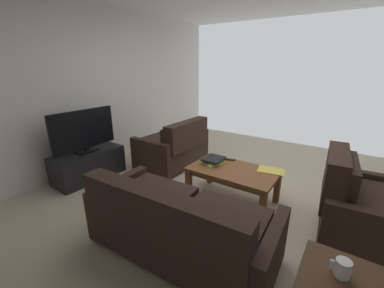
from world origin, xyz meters
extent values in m
cube|color=#B7A88E|center=(0.00, 0.00, 0.00)|extent=(5.20, 5.87, 0.01)
cube|color=silver|center=(2.60, 0.00, 1.32)|extent=(0.12, 5.87, 2.64)
cylinder|color=black|center=(-0.62, 0.83, 0.03)|extent=(0.05, 0.05, 0.06)
cylinder|color=black|center=(0.74, 0.90, 0.03)|extent=(0.05, 0.05, 0.06)
cylinder|color=black|center=(0.70, 1.56, 0.03)|extent=(0.05, 0.05, 0.06)
cube|color=black|center=(0.04, 1.19, 0.23)|extent=(1.55, 0.86, 0.35)
cube|color=black|center=(-0.33, 1.15, 0.46)|extent=(0.74, 0.72, 0.10)
cube|color=black|center=(0.42, 1.19, 0.46)|extent=(0.74, 0.72, 0.10)
cube|color=black|center=(0.03, 1.52, 0.57)|extent=(1.52, 0.26, 0.43)
cube|color=black|center=(-0.35, 1.39, 0.57)|extent=(0.69, 0.16, 0.30)
cube|color=black|center=(0.41, 1.43, 0.57)|extent=(0.69, 0.16, 0.30)
cube|color=black|center=(-0.76, 1.15, 0.30)|extent=(0.14, 0.79, 0.51)
cube|color=black|center=(0.85, 1.23, 0.30)|extent=(0.14, 0.79, 0.51)
cylinder|color=black|center=(1.78, -0.81, 0.03)|extent=(0.05, 0.05, 0.06)
cylinder|color=black|center=(1.78, 0.01, 0.03)|extent=(0.05, 0.05, 0.06)
cylinder|color=black|center=(1.12, -0.81, 0.03)|extent=(0.05, 0.05, 0.06)
cylinder|color=black|center=(1.12, 0.01, 0.03)|extent=(0.05, 0.05, 0.06)
cube|color=#33231C|center=(1.45, -0.40, 0.25)|extent=(0.78, 0.98, 0.38)
cube|color=#33231C|center=(1.47, -0.65, 0.49)|extent=(0.69, 0.46, 0.10)
cube|color=#33231C|center=(1.47, -0.15, 0.49)|extent=(0.69, 0.46, 0.10)
cube|color=#33231C|center=(1.12, -0.40, 0.61)|extent=(0.18, 0.98, 0.45)
cube|color=#33231C|center=(1.23, -0.65, 0.61)|extent=(0.12, 0.44, 0.31)
cube|color=#33231C|center=(1.23, -0.15, 0.61)|extent=(0.12, 0.44, 0.31)
cube|color=#33231C|center=(1.45, -0.94, 0.32)|extent=(0.78, 0.10, 0.54)
cube|color=#33231C|center=(1.45, 0.14, 0.32)|extent=(0.78, 0.10, 0.54)
cube|color=brown|center=(0.05, 0.09, 0.43)|extent=(1.08, 0.65, 0.04)
cube|color=brown|center=(0.05, 0.09, 0.38)|extent=(0.99, 0.58, 0.05)
cube|color=brown|center=(-0.45, -0.19, 0.20)|extent=(0.07, 0.07, 0.41)
cube|color=brown|center=(0.54, -0.19, 0.20)|extent=(0.07, 0.07, 0.41)
cube|color=brown|center=(-0.45, 0.37, 0.20)|extent=(0.07, 0.07, 0.41)
cube|color=brown|center=(0.54, 0.37, 0.20)|extent=(0.07, 0.07, 0.41)
cube|color=#472D1C|center=(-1.24, 1.44, 0.60)|extent=(0.50, 0.50, 0.03)
cylinder|color=#472D1C|center=(-1.02, 1.22, 0.29)|extent=(0.04, 0.04, 0.59)
cube|color=black|center=(2.18, 0.75, 0.22)|extent=(0.47, 1.04, 0.44)
cube|color=black|center=(2.31, 0.75, 0.22)|extent=(0.03, 0.88, 0.27)
cube|color=black|center=(2.20, 0.78, 0.22)|extent=(0.20, 0.24, 0.06)
cube|color=black|center=(2.18, 0.75, 0.45)|extent=(0.20, 0.32, 0.02)
cube|color=black|center=(2.18, 0.75, 0.49)|extent=(0.04, 0.06, 0.06)
cube|color=black|center=(2.18, 0.75, 0.80)|extent=(0.04, 1.00, 0.57)
cube|color=black|center=(2.20, 0.75, 0.80)|extent=(0.01, 0.97, 0.54)
cylinder|color=black|center=(-1.07, 0.42, 0.03)|extent=(0.05, 0.05, 0.06)
cylinder|color=black|center=(-1.02, -0.18, 0.03)|extent=(0.05, 0.05, 0.06)
cube|color=#33231C|center=(-1.38, 0.09, 0.26)|extent=(0.85, 0.83, 0.39)
cube|color=#33231C|center=(-1.40, 0.09, 0.50)|extent=(0.76, 0.76, 0.10)
cube|color=#33231C|center=(-1.04, 0.12, 0.66)|extent=(0.24, 0.78, 0.51)
cube|color=#33231C|center=(-1.15, 0.11, 0.66)|extent=(0.17, 0.70, 0.37)
cube|color=#33231C|center=(-1.41, 0.52, 0.33)|extent=(0.80, 0.16, 0.55)
cube|color=#33231C|center=(-1.35, -0.34, 0.33)|extent=(0.80, 0.16, 0.55)
cylinder|color=white|center=(-1.19, 1.40, 0.67)|extent=(0.08, 0.08, 0.10)
cube|color=white|center=(-1.14, 1.40, 0.67)|extent=(0.02, 0.01, 0.06)
cube|color=#E0CC4C|center=(0.35, 0.07, 0.46)|extent=(0.28, 0.33, 0.03)
cube|color=#337F51|center=(0.35, 0.07, 0.49)|extent=(0.26, 0.28, 0.03)
cube|color=black|center=(0.35, 0.06, 0.51)|extent=(0.25, 0.28, 0.02)
cube|color=black|center=(0.22, -0.16, 0.46)|extent=(0.17, 0.10, 0.02)
cube|color=#59595B|center=(0.22, -0.16, 0.47)|extent=(0.11, 0.07, 0.00)
cube|color=#E0CC4C|center=(-0.36, -0.13, 0.45)|extent=(0.35, 0.26, 0.01)
camera|label=1|loc=(-1.09, 2.69, 1.71)|focal=22.50mm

